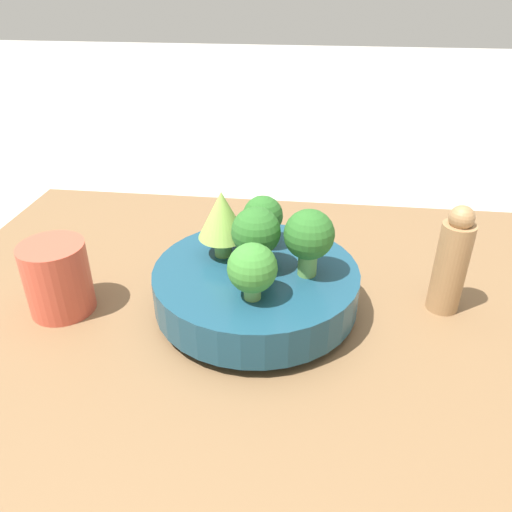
{
  "coord_description": "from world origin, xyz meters",
  "views": [
    {
      "loc": [
        -0.05,
        0.57,
        0.46
      ],
      "look_at": [
        0.02,
        0.01,
        0.13
      ],
      "focal_mm": 35.0,
      "sensor_mm": 36.0,
      "label": 1
    }
  ],
  "objects": [
    {
      "name": "pepper_mill",
      "position": [
        -0.23,
        -0.03,
        0.12
      ],
      "size": [
        0.04,
        0.04,
        0.16
      ],
      "color": "#997047",
      "rests_on": "table"
    },
    {
      "name": "table",
      "position": [
        0.0,
        0.0,
        0.02
      ],
      "size": [
        1.03,
        0.72,
        0.05
      ],
      "color": "brown",
      "rests_on": "ground_plane"
    },
    {
      "name": "cup",
      "position": [
        0.29,
        0.04,
        0.1
      ],
      "size": [
        0.09,
        0.09,
        0.1
      ],
      "color": "#C64C38",
      "rests_on": "table"
    },
    {
      "name": "bowl",
      "position": [
        0.02,
        0.01,
        0.09
      ],
      "size": [
        0.27,
        0.27,
        0.07
      ],
      "color": "navy",
      "rests_on": "table"
    },
    {
      "name": "broccoli_floret_front",
      "position": [
        0.02,
        -0.06,
        0.16
      ],
      "size": [
        0.06,
        0.06,
        0.07
      ],
      "color": "#7AB256",
      "rests_on": "bowl"
    },
    {
      "name": "ground_plane",
      "position": [
        0.0,
        0.0,
        0.0
      ],
      "size": [
        6.0,
        6.0,
        0.0
      ],
      "primitive_type": "plane",
      "color": "#ADA89E"
    },
    {
      "name": "broccoli_floret_center",
      "position": [
        0.02,
        0.01,
        0.17
      ],
      "size": [
        0.06,
        0.06,
        0.09
      ],
      "color": "#609347",
      "rests_on": "bowl"
    },
    {
      "name": "broccoli_floret_back",
      "position": [
        0.02,
        0.08,
        0.15
      ],
      "size": [
        0.06,
        0.06,
        0.07
      ],
      "color": "#609347",
      "rests_on": "bowl"
    },
    {
      "name": "broccoli_floret_left",
      "position": [
        -0.04,
        0.01,
        0.17
      ],
      "size": [
        0.06,
        0.06,
        0.09
      ],
      "color": "#609347",
      "rests_on": "bowl"
    },
    {
      "name": "romanesco_piece_near",
      "position": [
        0.07,
        -0.02,
        0.17
      ],
      "size": [
        0.07,
        0.07,
        0.09
      ],
      "color": "#609347",
      "rests_on": "bowl"
    }
  ]
}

